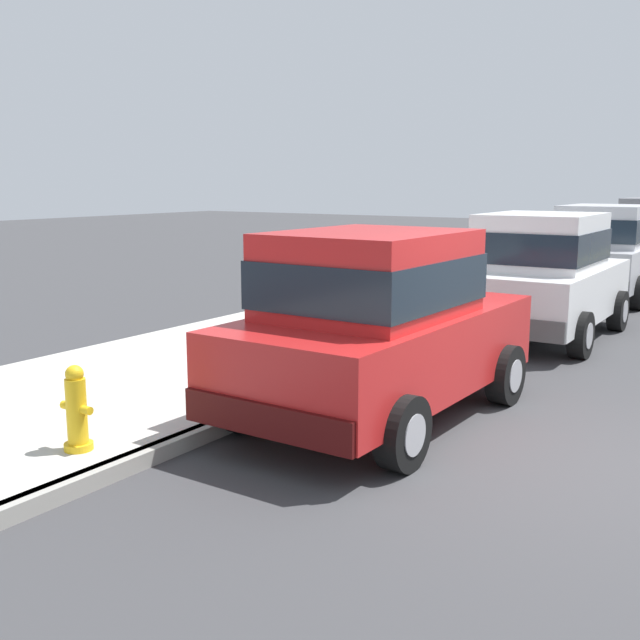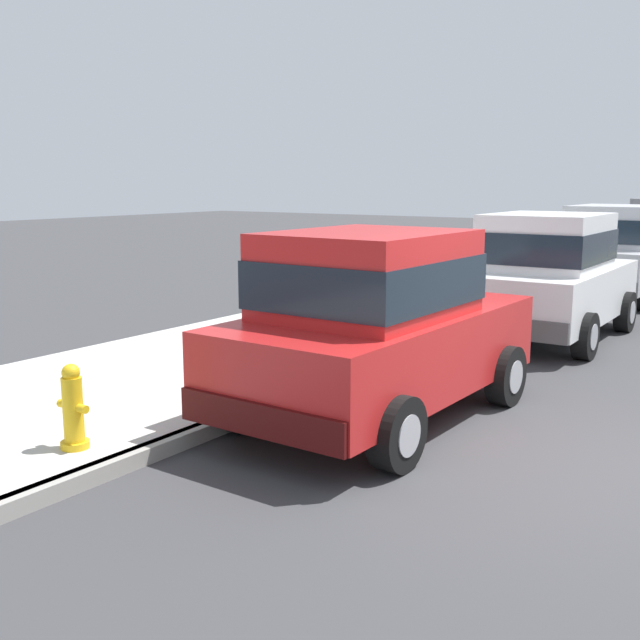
% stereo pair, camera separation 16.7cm
% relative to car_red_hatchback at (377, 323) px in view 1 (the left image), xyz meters
% --- Properties ---
extents(ground_plane, '(80.00, 80.00, 0.00)m').
position_rel_car_red_hatchback_xyz_m(ground_plane, '(2.19, -0.00, -0.98)').
color(ground_plane, '#38383A').
extents(curb, '(0.16, 64.00, 0.14)m').
position_rel_car_red_hatchback_xyz_m(curb, '(-1.01, -0.00, -0.91)').
color(curb, gray).
rests_on(curb, ground).
extents(sidewalk, '(3.60, 64.00, 0.14)m').
position_rel_car_red_hatchback_xyz_m(sidewalk, '(-2.81, -0.00, -0.91)').
color(sidewalk, '#B7B5AD').
rests_on(sidewalk, ground).
extents(car_red_hatchback, '(2.00, 3.83, 1.88)m').
position_rel_car_red_hatchback_xyz_m(car_red_hatchback, '(0.00, 0.00, 0.00)').
color(car_red_hatchback, red).
rests_on(car_red_hatchback, ground).
extents(car_white_hatchback, '(1.99, 3.82, 1.88)m').
position_rel_car_red_hatchback_xyz_m(car_white_hatchback, '(0.12, 4.85, 0.00)').
color(car_white_hatchback, white).
rests_on(car_white_hatchback, ground).
extents(car_silver_hatchback, '(2.00, 3.82, 1.88)m').
position_rel_car_red_hatchback_xyz_m(car_silver_hatchback, '(-0.02, 9.42, 0.00)').
color(car_silver_hatchback, '#BCBCC1').
rests_on(car_silver_hatchback, ground).
extents(dog_brown, '(0.72, 0.36, 0.49)m').
position_rel_car_red_hatchback_xyz_m(dog_brown, '(-2.30, 0.91, -0.55)').
color(dog_brown, brown).
rests_on(dog_brown, sidewalk).
extents(fire_hydrant, '(0.34, 0.24, 0.72)m').
position_rel_car_red_hatchback_xyz_m(fire_hydrant, '(-1.46, -2.46, -0.50)').
color(fire_hydrant, gold).
rests_on(fire_hydrant, sidewalk).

